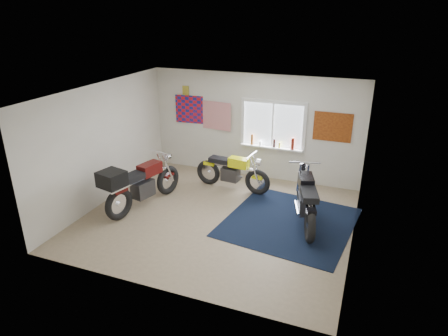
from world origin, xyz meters
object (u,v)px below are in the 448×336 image
at_px(navy_rug, 289,222).
at_px(yellow_triumph, 232,172).
at_px(black_chrome_bike, 306,200).
at_px(maroon_tourer, 138,184).

distance_m(navy_rug, yellow_triumph, 2.09).
bearing_deg(black_chrome_bike, yellow_triumph, 46.42).
bearing_deg(maroon_tourer, yellow_triumph, -28.69).
distance_m(yellow_triumph, maroon_tourer, 2.33).
height_order(yellow_triumph, black_chrome_bike, black_chrome_bike).
relative_size(black_chrome_bike, maroon_tourer, 0.97).
bearing_deg(maroon_tourer, black_chrome_bike, -64.80).
bearing_deg(black_chrome_bike, navy_rug, 100.58).
height_order(yellow_triumph, maroon_tourer, maroon_tourer).
bearing_deg(navy_rug, maroon_tourer, -169.96).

